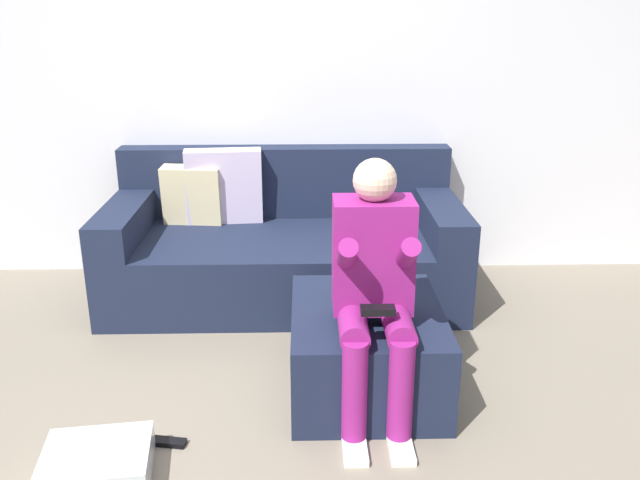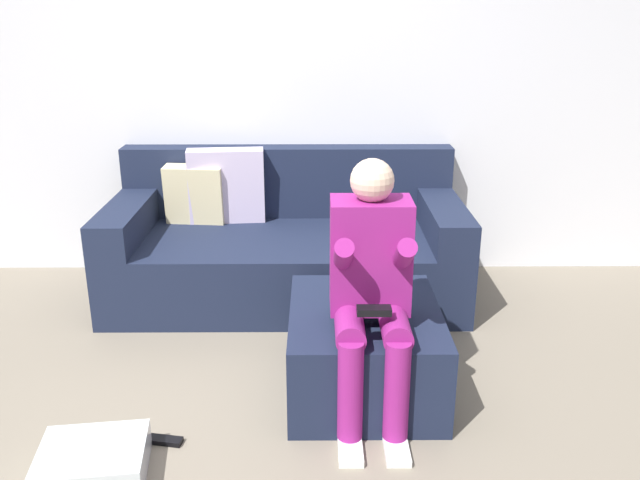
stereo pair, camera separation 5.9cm
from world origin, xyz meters
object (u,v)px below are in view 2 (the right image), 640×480
object	(u,v)px
storage_bin	(93,462)
remote_by_storage_bin	(162,440)
couch_sectional	(284,246)
person_seated	(371,281)
ottoman	(364,349)

from	to	relation	value
storage_bin	remote_by_storage_bin	bearing A→B (deg)	43.40
couch_sectional	person_seated	world-z (taller)	person_seated
couch_sectional	person_seated	bearing A→B (deg)	-71.85
couch_sectional	storage_bin	xyz separation A→B (m)	(-0.66, -1.76, -0.25)
ottoman	person_seated	xyz separation A→B (m)	(0.01, -0.19, 0.43)
couch_sectional	ottoman	xyz separation A→B (m)	(0.43, -1.13, -0.10)
ottoman	remote_by_storage_bin	world-z (taller)	ottoman
ottoman	storage_bin	bearing A→B (deg)	-149.94
ottoman	person_seated	bearing A→B (deg)	-87.81
couch_sectional	remote_by_storage_bin	xyz separation A→B (m)	(-0.45, -1.56, -0.30)
remote_by_storage_bin	couch_sectional	bearing A→B (deg)	84.53
storage_bin	remote_by_storage_bin	xyz separation A→B (m)	(0.22, 0.20, -0.05)
ottoman	storage_bin	xyz separation A→B (m)	(-1.09, -0.63, -0.14)
remote_by_storage_bin	person_seated	bearing A→B (deg)	25.58
couch_sectional	storage_bin	world-z (taller)	couch_sectional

